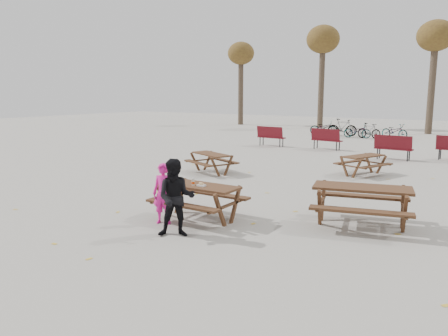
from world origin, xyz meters
The scene contains 14 objects.
ground centered at (0.00, 0.00, 0.00)m, with size 80.00×80.00×0.00m, color gray.
main_picnic_table centered at (0.00, 0.00, 0.59)m, with size 1.80×1.45×0.78m.
food_tray centered at (0.14, -0.09, 0.79)m, with size 0.18×0.11×0.04m, color white.
bread_roll centered at (0.14, -0.09, 0.83)m, with size 0.14×0.06×0.05m, color tan.
soda_bottle centered at (-0.06, -0.12, 0.85)m, with size 0.07×0.07×0.17m.
child centered at (-0.44, -0.66, 0.65)m, with size 0.47×0.31×1.30m, color #DE1B8D.
adult centered at (0.31, -1.16, 0.76)m, with size 0.74×0.58×1.52m, color black.
picnic_table_east centered at (3.12, 1.44, 0.42)m, with size 1.96×1.58×0.84m, color #341E13, non-canonical shape.
picnic_table_north centered at (-2.96, 4.73, 0.34)m, with size 1.58×1.28×0.68m, color #341E13, non-canonical shape.
picnic_table_far centered at (1.53, 7.23, 0.33)m, with size 1.55×1.25×0.67m, color #341E13, non-canonical shape.
park_bench_row centered at (-0.29, 12.39, 0.52)m, with size 10.16×2.25×1.03m.
bicycle_row centered at (-2.52, 19.83, 0.47)m, with size 6.32×1.93×1.09m.
tree_row centered at (0.90, 25.15, 6.19)m, with size 32.17×3.52×8.26m.
fallen_leaves centered at (0.50, 2.50, 0.00)m, with size 11.00×11.00×0.01m, color gold, non-canonical shape.
Camera 1 is at (5.55, -7.47, 2.76)m, focal length 35.00 mm.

